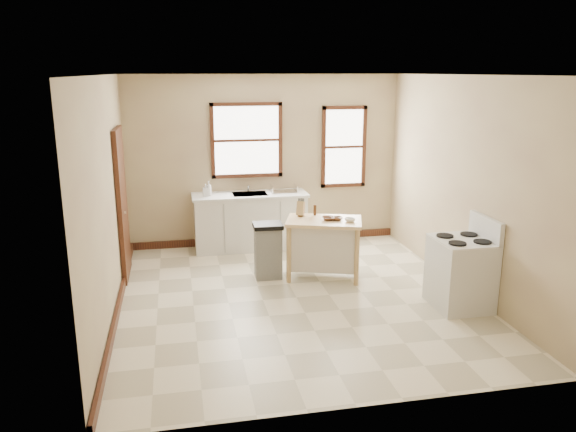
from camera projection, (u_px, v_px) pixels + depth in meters
The scene contains 23 objects.
floor at pixel (296, 297), 7.27m from camera, with size 5.00×5.00×0.00m, color #F2E5C0.
ceiling at pixel (297, 75), 6.56m from camera, with size 5.00×5.00×0.00m, color white.
wall_back at pixel (265, 161), 9.29m from camera, with size 4.50×0.04×2.80m, color tan.
wall_left at pixel (107, 200), 6.48m from camera, with size 0.04×5.00×2.80m, color tan.
wall_right at pixel (465, 185), 7.34m from camera, with size 0.04×5.00×2.80m, color tan.
window_main at pixel (247, 140), 9.12m from camera, with size 1.17×0.06×1.22m, color black, non-canonical shape.
window_side at pixel (344, 147), 9.48m from camera, with size 0.77×0.06×1.37m, color black, non-canonical shape.
door_left at pixel (122, 204), 7.81m from camera, with size 0.06×0.90×2.10m, color black.
baseboard_back at pixel (266, 239), 9.59m from camera, with size 4.50×0.04×0.12m, color black.
baseboard_left at pixel (118, 307), 6.83m from camera, with size 0.04×5.00×0.12m, color black.
sink_counter at pixel (250, 221), 9.18m from camera, with size 1.86×0.62×0.92m, color silver, non-canonical shape.
faucet at pixel (248, 185), 9.21m from camera, with size 0.03×0.03×0.22m, color silver.
soap_bottle_a at pixel (209, 189), 8.89m from camera, with size 0.09×0.09×0.23m, color #B2B2B2.
soap_bottle_b at pixel (206, 190), 8.88m from camera, with size 0.09×0.09×0.19m, color #B2B2B2.
dish_rack at pixel (284, 189), 9.17m from camera, with size 0.43×0.32×0.11m, color silver, non-canonical shape.
kitchen_island at pixel (324, 248), 7.90m from camera, with size 1.03×0.65×0.84m, color #EFCE8C, non-canonical shape.
knife_block at pixel (301, 209), 7.97m from camera, with size 0.10×0.10×0.20m, color tan, non-canonical shape.
pepper_grinder at pixel (315, 210), 8.02m from camera, with size 0.04×0.04×0.15m, color #482913.
bowl_a at pixel (328, 218), 7.77m from camera, with size 0.18×0.18×0.04m, color brown.
bowl_b at pixel (337, 218), 7.78m from camera, with size 0.16×0.16×0.04m, color brown.
bowl_c at pixel (350, 220), 7.69m from camera, with size 0.15×0.15×0.05m, color white.
trash_bin at pixel (268, 251), 7.89m from camera, with size 0.41×0.34×0.79m, color slate, non-canonical shape.
gas_stove at pixel (461, 263), 6.86m from camera, with size 0.70×0.71×1.14m, color silver, non-canonical shape.
Camera 1 is at (-1.44, -6.61, 2.84)m, focal length 35.00 mm.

